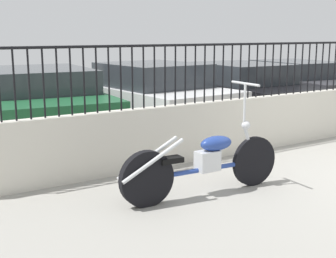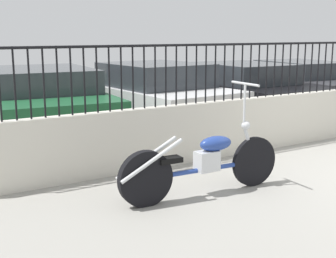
# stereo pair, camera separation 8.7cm
# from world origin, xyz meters

# --- Properties ---
(low_wall) EXTENTS (10.18, 0.18, 0.88)m
(low_wall) POSITION_xyz_m (0.00, 2.55, 0.44)
(low_wall) COLOR beige
(low_wall) RESTS_ON ground_plane
(fence_railing) EXTENTS (10.18, 0.04, 0.88)m
(fence_railing) POSITION_xyz_m (-0.00, 2.55, 1.45)
(fence_railing) COLOR black
(fence_railing) RESTS_ON low_wall
(motorcycle_blue) EXTENTS (2.17, 0.52, 1.33)m
(motorcycle_blue) POSITION_xyz_m (-2.77, 1.22, 0.40)
(motorcycle_blue) COLOR black
(motorcycle_blue) RESTS_ON ground_plane
(car_green) EXTENTS (2.29, 4.65, 1.29)m
(car_green) POSITION_xyz_m (-3.34, 5.42, 0.67)
(car_green) COLOR black
(car_green) RESTS_ON ground_plane
(car_white) EXTENTS (2.17, 4.22, 1.31)m
(car_white) POSITION_xyz_m (-1.08, 5.24, 0.67)
(car_white) COLOR black
(car_white) RESTS_ON ground_plane
(car_black) EXTENTS (2.01, 4.37, 1.25)m
(car_black) POSITION_xyz_m (1.15, 5.09, 0.64)
(car_black) COLOR black
(car_black) RESTS_ON ground_plane
(car_dark_grey) EXTENTS (2.22, 4.53, 1.20)m
(car_dark_grey) POSITION_xyz_m (3.53, 5.59, 0.62)
(car_dark_grey) COLOR black
(car_dark_grey) RESTS_ON ground_plane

